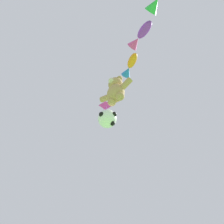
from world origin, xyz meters
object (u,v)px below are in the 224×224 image
object	(u,v)px
teddy_bear_kite	(116,90)
soccer_ball_kite	(107,119)
diamond_kite	(105,107)
fish_kite_violet	(140,36)
fish_kite_tangerine	(130,66)

from	to	relation	value
teddy_bear_kite	soccer_ball_kite	bearing A→B (deg)	163.30
diamond_kite	fish_kite_violet	bearing A→B (deg)	-27.50
soccer_ball_kite	diamond_kite	bearing A→B (deg)	136.58
teddy_bear_kite	diamond_kite	distance (m)	3.21
fish_kite_violet	diamond_kite	distance (m)	5.10
teddy_bear_kite	fish_kite_tangerine	bearing A→B (deg)	24.83
soccer_ball_kite	fish_kite_tangerine	bearing A→B (deg)	6.37
fish_kite_violet	soccer_ball_kite	bearing A→B (deg)	161.47
soccer_ball_kite	fish_kite_violet	world-z (taller)	fish_kite_violet
fish_kite_tangerine	diamond_kite	size ratio (longest dim) A/B	0.75
teddy_bear_kite	fish_kite_violet	size ratio (longest dim) A/B	1.22
fish_kite_tangerine	diamond_kite	distance (m)	3.19
fish_kite_tangerine	fish_kite_violet	bearing A→B (deg)	-37.91
teddy_bear_kite	soccer_ball_kite	world-z (taller)	teddy_bear_kite
soccer_ball_kite	diamond_kite	size ratio (longest dim) A/B	0.47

